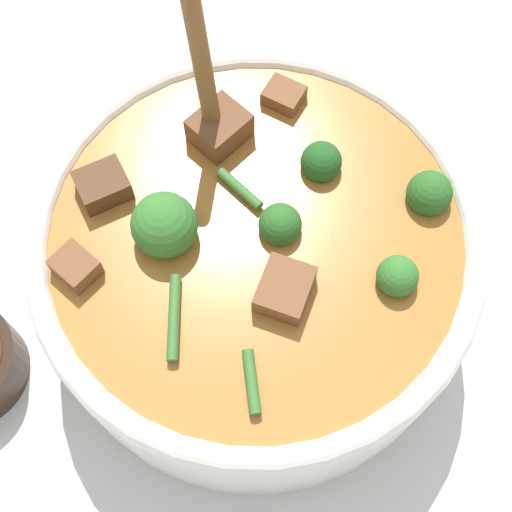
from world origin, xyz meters
TOP-DOWN VIEW (x-y plane):
  - ground_plane at (0.00, 0.00)m, footprint 4.00×4.00m
  - stew_bowl at (0.00, -0.00)m, footprint 0.30×0.30m

SIDE VIEW (x-z plane):
  - ground_plane at x=0.00m, z-range 0.00..0.00m
  - stew_bowl at x=0.00m, z-range -0.07..0.20m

